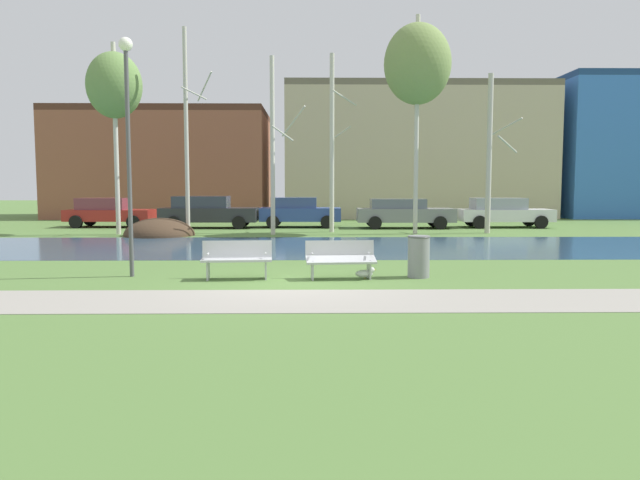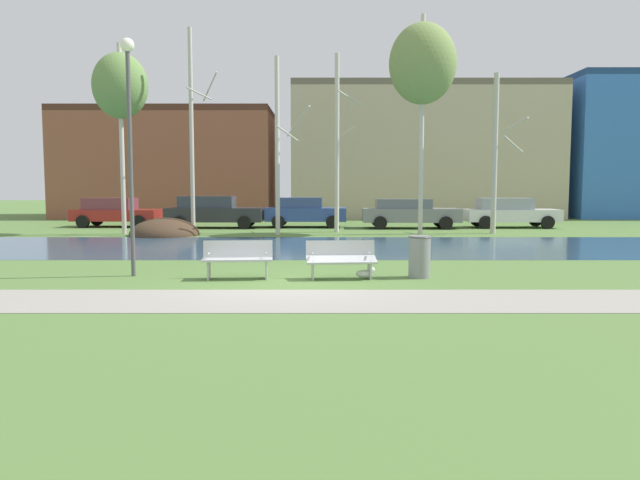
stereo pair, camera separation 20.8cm
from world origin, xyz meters
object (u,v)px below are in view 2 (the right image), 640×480
Objects in this scene: bench_right at (340,258)px; parked_wagon_fourth_grey at (408,213)px; streetlamp at (129,119)px; parked_sedan_second_dark at (212,211)px; seagull at (365,273)px; parked_suv_fifth_white at (509,212)px; bench_left at (237,258)px; parked_hatch_third_blue at (304,211)px; trash_bin at (419,256)px; parked_van_nearest_red at (114,212)px.

parked_wagon_fourth_grey is (3.91, 16.19, 0.30)m from bench_right.
streetlamp is 16.33m from parked_sedan_second_dark.
parked_wagon_fourth_grey is at bearing 78.36° from seagull.
bench_left is at bearing -124.34° from parked_suv_fifth_white.
streetlamp reaches higher than parked_wagon_fourth_grey.
parked_sedan_second_dark is at bearing -173.64° from parked_hatch_third_blue.
bench_left is 3.40× the size of seagull.
streetlamp is at bearing -130.59° from parked_suv_fifth_white.
parked_sedan_second_dark is at bearing 178.32° from parked_wagon_fourth_grey.
parked_wagon_fourth_grey is (5.19, -0.79, -0.02)m from parked_hatch_third_blue.
streetlamp reaches higher than bench_left.
streetlamp is at bearing -86.74° from parked_sedan_second_dark.
parked_suv_fifth_white is (14.83, 0.19, -0.04)m from parked_sedan_second_dark.
parked_hatch_third_blue is (-3.11, 16.81, 0.29)m from trash_bin.
parked_hatch_third_blue is (1.10, 16.98, 0.32)m from bench_left.
parked_van_nearest_red is 0.90× the size of parked_wagon_fourth_grey.
parked_wagon_fourth_grey is at bearing 68.77° from bench_left.
parked_van_nearest_red is at bearing 126.84° from trash_bin.
trash_bin is 0.21× the size of parked_suv_fifth_white.
parked_wagon_fourth_grey is (2.08, 16.01, 0.27)m from trash_bin.
parked_suv_fifth_white reaches higher than bench_right.
parked_van_nearest_red is 5.19m from parked_sedan_second_dark.
trash_bin is at bearing -113.51° from parked_suv_fifth_white.
parked_wagon_fourth_grey is at bearing -8.67° from parked_hatch_third_blue.
parked_suv_fifth_white reaches higher than parked_wagon_fourth_grey.
parked_wagon_fourth_grey reaches higher than bench_left.
streetlamp reaches higher than parked_van_nearest_red.
parked_sedan_second_dark reaches higher than seagull.
parked_van_nearest_red is 14.90m from parked_wagon_fourth_grey.
parked_van_nearest_red is at bearing 171.50° from parked_sedan_second_dark.
bench_right is at bearing -174.46° from trash_bin.
seagull is 17.13m from parked_hatch_third_blue.
bench_left is 0.34× the size of parked_wagon_fourth_grey.
bench_left is 17.02m from parked_hatch_third_blue.
parked_sedan_second_dark reaches higher than parked_van_nearest_red.
bench_right is 0.34× the size of parked_wagon_fourth_grey.
streetlamp is at bearing -102.37° from parked_hatch_third_blue.
bench_left is at bearing 179.30° from seagull.
parked_hatch_third_blue is 0.85× the size of parked_wagon_fourth_grey.
bench_left is 0.34× the size of parked_sedan_second_dark.
parked_sedan_second_dark is at bearing 101.81° from bench_left.
parked_suv_fifth_white is at bearing 49.41° from streetlamp.
trash_bin is 0.20× the size of parked_wagon_fourth_grey.
parked_suv_fifth_white is at bearing 0.72° from parked_sedan_second_dark.
bench_right is 0.40× the size of parked_hatch_third_blue.
parked_suv_fifth_white is (13.92, 16.24, -2.89)m from streetlamp.
parked_suv_fifth_white is at bearing -1.66° from parked_van_nearest_red.
bench_left is at bearing -63.56° from parked_van_nearest_red.
trash_bin is 16.15m from parked_wagon_fourth_grey.
parked_hatch_third_blue is 0.89× the size of parked_suv_fifth_white.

